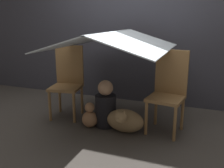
{
  "coord_description": "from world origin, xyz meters",
  "views": [
    {
      "loc": [
        1.08,
        -2.59,
        1.33
      ],
      "look_at": [
        0.0,
        0.24,
        0.54
      ],
      "focal_mm": 40.0,
      "sensor_mm": 36.0,
      "label": 1
    }
  ],
  "objects_px": {
    "chair_left": "(68,79)",
    "person_front": "(106,106)",
    "dog": "(125,120)",
    "chair_right": "(168,89)"
  },
  "relations": [
    {
      "from": "person_front",
      "to": "dog",
      "type": "xyz_separation_m",
      "value": [
        0.29,
        -0.1,
        -0.11
      ]
    },
    {
      "from": "chair_right",
      "to": "person_front",
      "type": "distance_m",
      "value": 0.8
    },
    {
      "from": "chair_left",
      "to": "dog",
      "type": "xyz_separation_m",
      "value": [
        0.92,
        -0.26,
        -0.37
      ]
    },
    {
      "from": "chair_left",
      "to": "dog",
      "type": "relative_size",
      "value": 2.14
    },
    {
      "from": "chair_right",
      "to": "person_front",
      "type": "relative_size",
      "value": 1.63
    },
    {
      "from": "chair_left",
      "to": "person_front",
      "type": "bearing_deg",
      "value": -24.03
    },
    {
      "from": "chair_right",
      "to": "person_front",
      "type": "bearing_deg",
      "value": -159.75
    },
    {
      "from": "chair_left",
      "to": "person_front",
      "type": "height_order",
      "value": "chair_left"
    },
    {
      "from": "chair_left",
      "to": "dog",
      "type": "bearing_deg",
      "value": -25.75
    },
    {
      "from": "chair_left",
      "to": "chair_right",
      "type": "xyz_separation_m",
      "value": [
        1.37,
        0.0,
        0.0
      ]
    }
  ]
}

